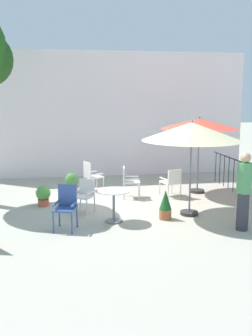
{
  "coord_description": "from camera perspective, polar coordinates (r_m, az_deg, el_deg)",
  "views": [
    {
      "loc": [
        -1.63,
        -9.75,
        2.9
      ],
      "look_at": [
        0.0,
        0.41,
        0.96
      ],
      "focal_mm": 41.13,
      "sensor_mm": 36.0,
      "label": 1
    }
  ],
  "objects": [
    {
      "name": "standing_person",
      "position": [
        8.68,
        17.06,
        -3.19
      ],
      "size": [
        0.39,
        0.39,
        1.72
      ],
      "color": "#33333D",
      "rests_on": "ground"
    },
    {
      "name": "patio_chair_4",
      "position": [
        8.55,
        -8.87,
        -5.32
      ],
      "size": [
        0.56,
        0.58,
        0.98
      ],
      "color": "#34508E",
      "rests_on": "ground"
    },
    {
      "name": "villa_facade",
      "position": [
        14.04,
        -2.46,
        7.92
      ],
      "size": [
        9.99,
        0.3,
        4.45
      ],
      "primitive_type": "cube",
      "color": "white",
      "rests_on": "ground"
    },
    {
      "name": "potted_plant_0",
      "position": [
        11.88,
        -8.05,
        -2.06
      ],
      "size": [
        0.39,
        0.39,
        0.58
      ],
      "color": "#96442A",
      "rests_on": "ground"
    },
    {
      "name": "patio_chair_0",
      "position": [
        11.2,
        6.79,
        -1.88
      ],
      "size": [
        0.59,
        0.61,
        0.83
      ],
      "color": "white",
      "rests_on": "ground"
    },
    {
      "name": "patio_chair_3",
      "position": [
        11.88,
        -5.19,
        -0.95
      ],
      "size": [
        0.62,
        0.63,
        0.91
      ],
      "color": "white",
      "rests_on": "ground"
    },
    {
      "name": "patio_umbrella_1",
      "position": [
        9.32,
        9.71,
        5.28
      ],
      "size": [
        2.39,
        2.39,
        2.34
      ],
      "color": "#2D2D2D",
      "rests_on": "ground"
    },
    {
      "name": "cafe_table_0",
      "position": [
        8.93,
        -1.82,
        -4.74
      ],
      "size": [
        0.75,
        0.75,
        0.75
      ],
      "color": "silver",
      "rests_on": "ground"
    },
    {
      "name": "patio_umbrella_0",
      "position": [
        11.61,
        10.82,
        6.38
      ],
      "size": [
        2.3,
        2.3,
        2.3
      ],
      "color": "#2D2D2D",
      "rests_on": "ground"
    },
    {
      "name": "patio_chair_2",
      "position": [
        11.03,
        0.39,
        -1.77
      ],
      "size": [
        0.53,
        0.49,
        0.89
      ],
      "color": "silver",
      "rests_on": "ground"
    },
    {
      "name": "ground_plane",
      "position": [
        10.31,
        0.37,
        -5.66
      ],
      "size": [
        60.0,
        60.0,
        0.0
      ],
      "primitive_type": "plane",
      "color": "#AAA697"
    },
    {
      "name": "potted_plant_3",
      "position": [
        10.48,
        -12.17,
        -3.96
      ],
      "size": [
        0.39,
        0.39,
        0.55
      ],
      "color": "#B8573E",
      "rests_on": "ground"
    },
    {
      "name": "patio_chair_1",
      "position": [
        9.7,
        -6.13,
        -3.77
      ],
      "size": [
        0.6,
        0.6,
        0.84
      ],
      "color": "silver",
      "rests_on": "ground"
    },
    {
      "name": "potted_plant_1",
      "position": [
        9.21,
        5.86,
        -5.43
      ],
      "size": [
        0.29,
        0.29,
        0.71
      ],
      "color": "#A25B36",
      "rests_on": "ground"
    },
    {
      "name": "terrace_railing",
      "position": [
        11.21,
        17.96,
        -1.27
      ],
      "size": [
        0.03,
        5.34,
        1.01
      ],
      "color": "black",
      "rests_on": "ground"
    }
  ]
}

